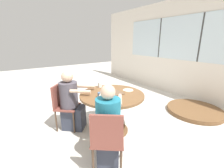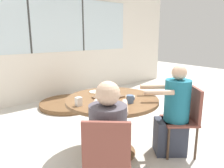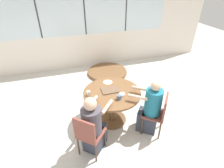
{
  "view_description": "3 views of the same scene",
  "coord_description": "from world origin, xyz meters",
  "px_view_note": "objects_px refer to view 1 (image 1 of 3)",
  "views": [
    {
      "loc": [
        2.07,
        -1.39,
        1.65
      ],
      "look_at": [
        0.0,
        0.0,
        0.92
      ],
      "focal_mm": 24.0,
      "sensor_mm": 36.0,
      "label": 1
    },
    {
      "loc": [
        -1.6,
        -1.99,
        1.51
      ],
      "look_at": [
        0.0,
        0.0,
        0.92
      ],
      "focal_mm": 35.0,
      "sensor_mm": 36.0,
      "label": 2
    },
    {
      "loc": [
        -0.82,
        -2.68,
        2.7
      ],
      "look_at": [
        0.0,
        0.0,
        0.92
      ],
      "focal_mm": 28.0,
      "sensor_mm": 36.0,
      "label": 3
    }
  ],
  "objects_px": {
    "bowl_white_shallow": "(108,97)",
    "person_man_blue_shirt": "(71,104)",
    "coffee_mug": "(100,95)",
    "chair_for_man_blue_shirt": "(63,103)",
    "milk_carton_small": "(100,85)",
    "folded_table_stack": "(194,110)",
    "chair_for_woman_green_shirt": "(107,138)",
    "person_woman_green_shirt": "(108,130)"
  },
  "relations": [
    {
      "from": "coffee_mug",
      "to": "chair_for_woman_green_shirt",
      "type": "bearing_deg",
      "value": -23.42
    },
    {
      "from": "person_man_blue_shirt",
      "to": "coffee_mug",
      "type": "bearing_deg",
      "value": 70.39
    },
    {
      "from": "person_man_blue_shirt",
      "to": "milk_carton_small",
      "type": "relative_size",
      "value": 11.8
    },
    {
      "from": "chair_for_man_blue_shirt",
      "to": "person_man_blue_shirt",
      "type": "relative_size",
      "value": 0.77
    },
    {
      "from": "person_woman_green_shirt",
      "to": "milk_carton_small",
      "type": "relative_size",
      "value": 11.97
    },
    {
      "from": "chair_for_woman_green_shirt",
      "to": "chair_for_man_blue_shirt",
      "type": "relative_size",
      "value": 1.0
    },
    {
      "from": "chair_for_man_blue_shirt",
      "to": "bowl_white_shallow",
      "type": "xyz_separation_m",
      "value": [
        0.77,
        0.54,
        0.24
      ]
    },
    {
      "from": "chair_for_woman_green_shirt",
      "to": "person_man_blue_shirt",
      "type": "distance_m",
      "value": 1.26
    },
    {
      "from": "chair_for_man_blue_shirt",
      "to": "chair_for_woman_green_shirt",
      "type": "bearing_deg",
      "value": 46.99
    },
    {
      "from": "chair_for_woman_green_shirt",
      "to": "chair_for_man_blue_shirt",
      "type": "height_order",
      "value": "same"
    },
    {
      "from": "coffee_mug",
      "to": "bowl_white_shallow",
      "type": "height_order",
      "value": "coffee_mug"
    },
    {
      "from": "chair_for_woman_green_shirt",
      "to": "person_woman_green_shirt",
      "type": "bearing_deg",
      "value": 90.0
    },
    {
      "from": "person_man_blue_shirt",
      "to": "milk_carton_small",
      "type": "height_order",
      "value": "person_man_blue_shirt"
    },
    {
      "from": "person_woman_green_shirt",
      "to": "coffee_mug",
      "type": "distance_m",
      "value": 0.66
    },
    {
      "from": "folded_table_stack",
      "to": "chair_for_woman_green_shirt",
      "type": "bearing_deg",
      "value": -83.98
    },
    {
      "from": "bowl_white_shallow",
      "to": "person_man_blue_shirt",
      "type": "bearing_deg",
      "value": -148.02
    },
    {
      "from": "person_man_blue_shirt",
      "to": "chair_for_man_blue_shirt",
      "type": "bearing_deg",
      "value": -90.0
    },
    {
      "from": "bowl_white_shallow",
      "to": "folded_table_stack",
      "type": "distance_m",
      "value": 2.35
    },
    {
      "from": "milk_carton_small",
      "to": "bowl_white_shallow",
      "type": "height_order",
      "value": "milk_carton_small"
    },
    {
      "from": "milk_carton_small",
      "to": "bowl_white_shallow",
      "type": "relative_size",
      "value": 0.85
    },
    {
      "from": "person_woman_green_shirt",
      "to": "person_man_blue_shirt",
      "type": "relative_size",
      "value": 1.01
    },
    {
      "from": "chair_for_woman_green_shirt",
      "to": "coffee_mug",
      "type": "bearing_deg",
      "value": 103.87
    },
    {
      "from": "coffee_mug",
      "to": "bowl_white_shallow",
      "type": "distance_m",
      "value": 0.14
    },
    {
      "from": "coffee_mug",
      "to": "bowl_white_shallow",
      "type": "xyz_separation_m",
      "value": [
        0.1,
        0.1,
        -0.03
      ]
    },
    {
      "from": "person_woman_green_shirt",
      "to": "person_man_blue_shirt",
      "type": "distance_m",
      "value": 1.13
    },
    {
      "from": "bowl_white_shallow",
      "to": "folded_table_stack",
      "type": "bearing_deg",
      "value": 81.7
    },
    {
      "from": "person_man_blue_shirt",
      "to": "folded_table_stack",
      "type": "bearing_deg",
      "value": 110.83
    },
    {
      "from": "person_woman_green_shirt",
      "to": "milk_carton_small",
      "type": "xyz_separation_m",
      "value": [
        -1.07,
        0.48,
        0.27
      ]
    },
    {
      "from": "chair_for_man_blue_shirt",
      "to": "person_woman_green_shirt",
      "type": "relative_size",
      "value": 0.76
    },
    {
      "from": "person_man_blue_shirt",
      "to": "coffee_mug",
      "type": "xyz_separation_m",
      "value": [
        0.56,
        0.31,
        0.28
      ]
    },
    {
      "from": "person_woman_green_shirt",
      "to": "bowl_white_shallow",
      "type": "bearing_deg",
      "value": 94.75
    },
    {
      "from": "chair_for_man_blue_shirt",
      "to": "coffee_mug",
      "type": "xyz_separation_m",
      "value": [
        0.67,
        0.44,
        0.27
      ]
    },
    {
      "from": "chair_for_woman_green_shirt",
      "to": "folded_table_stack",
      "type": "distance_m",
      "value": 2.67
    },
    {
      "from": "coffee_mug",
      "to": "bowl_white_shallow",
      "type": "relative_size",
      "value": 0.81
    },
    {
      "from": "chair_for_man_blue_shirt",
      "to": "bowl_white_shallow",
      "type": "bearing_deg",
      "value": 76.22
    },
    {
      "from": "bowl_white_shallow",
      "to": "chair_for_man_blue_shirt",
      "type": "bearing_deg",
      "value": -145.06
    },
    {
      "from": "person_man_blue_shirt",
      "to": "folded_table_stack",
      "type": "relative_size",
      "value": 0.91
    },
    {
      "from": "chair_for_woman_green_shirt",
      "to": "bowl_white_shallow",
      "type": "height_order",
      "value": "chair_for_woman_green_shirt"
    },
    {
      "from": "person_man_blue_shirt",
      "to": "folded_table_stack",
      "type": "xyz_separation_m",
      "value": [
        0.98,
        2.63,
        -0.46
      ]
    },
    {
      "from": "chair_for_woman_green_shirt",
      "to": "person_man_blue_shirt",
      "type": "bearing_deg",
      "value": 127.78
    },
    {
      "from": "milk_carton_small",
      "to": "bowl_white_shallow",
      "type": "xyz_separation_m",
      "value": [
        0.61,
        -0.18,
        -0.03
      ]
    },
    {
      "from": "chair_for_man_blue_shirt",
      "to": "bowl_white_shallow",
      "type": "height_order",
      "value": "chair_for_man_blue_shirt"
    }
  ]
}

